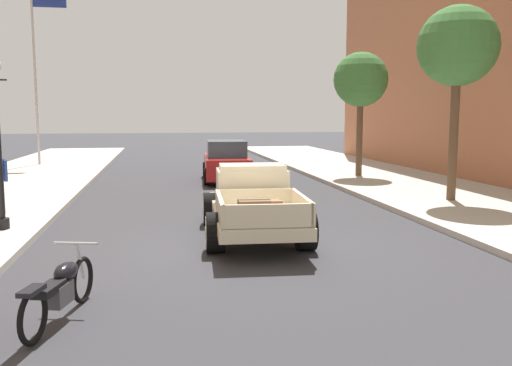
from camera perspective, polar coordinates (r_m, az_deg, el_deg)
The scene contains 7 objects.
ground_plane at distance 11.27m, azimuth -0.47°, elevation -6.61°, with size 140.00×140.00×0.00m, color #333338.
hotrod_truck_cream at distance 12.23m, azimuth -0.41°, elevation -1.91°, with size 2.38×5.01×1.58m.
motorcycle_parked at distance 7.63m, azimuth -19.93°, elevation -10.40°, with size 0.77×2.07×0.93m.
car_background_red at distance 22.06m, azimuth -3.14°, elevation 2.20°, with size 2.07×4.40×1.65m.
flagpole at distance 30.04m, azimuth -21.88°, elevation 12.59°, with size 1.74×0.16×9.16m.
street_tree_nearest at distance 17.21m, azimuth 20.44°, elevation 13.19°, with size 2.32×2.32×5.68m.
street_tree_second at distance 23.12m, azimuth 10.96°, elevation 10.53°, with size 2.24×2.24×5.09m.
Camera 1 is at (-1.82, -10.79, 2.69)m, focal length 38.04 mm.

